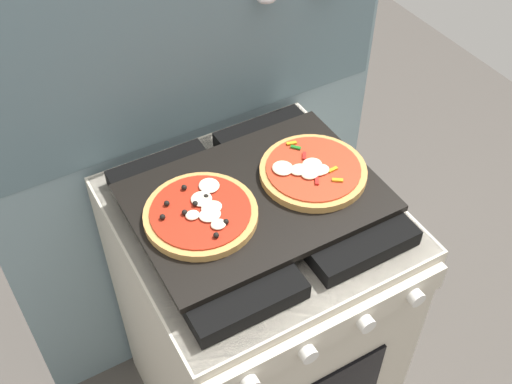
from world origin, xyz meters
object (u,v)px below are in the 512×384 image
(baking_tray, at_px, (256,198))
(pizza_left, at_px, (201,213))
(stove, at_px, (256,316))
(pizza_right, at_px, (313,171))

(baking_tray, relative_size, pizza_left, 2.23)
(stove, height_order, pizza_right, pizza_right)
(stove, height_order, baking_tray, baking_tray)
(stove, xyz_separation_m, baking_tray, (0.00, 0.00, 0.46))
(pizza_left, xyz_separation_m, pizza_right, (0.27, -0.01, -0.00))
(baking_tray, bearing_deg, stove, -90.00)
(baking_tray, bearing_deg, pizza_right, -2.57)
(stove, bearing_deg, baking_tray, 90.00)
(stove, relative_size, pizza_left, 3.72)
(stove, xyz_separation_m, pizza_right, (0.14, -0.00, 0.48))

